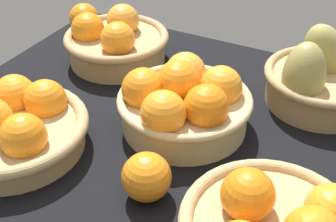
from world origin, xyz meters
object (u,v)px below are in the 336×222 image
(basket_far_right_pears, at_px, (319,79))
(basket_near_left, at_px, (11,126))
(basket_center, at_px, (184,102))
(basket_far_left, at_px, (115,42))
(loose_orange_back_gap, at_px, (84,18))
(loose_orange_front_gap, at_px, (147,177))

(basket_far_right_pears, height_order, basket_near_left, basket_far_right_pears)
(basket_center, bearing_deg, basket_far_right_pears, 43.98)
(basket_far_left, distance_m, loose_orange_back_gap, 0.17)
(basket_near_left, bearing_deg, basket_far_left, 91.19)
(basket_center, xyz_separation_m, loose_orange_back_gap, (-0.37, 0.23, -0.02))
(loose_orange_front_gap, bearing_deg, basket_near_left, -179.94)
(basket_far_right_pears, distance_m, basket_far_left, 0.42)
(basket_center, distance_m, basket_far_right_pears, 0.26)
(basket_near_left, distance_m, basket_far_left, 0.32)
(basket_center, relative_size, basket_near_left, 0.93)
(loose_orange_front_gap, relative_size, loose_orange_back_gap, 1.03)
(basket_far_right_pears, bearing_deg, basket_near_left, -139.21)
(loose_orange_back_gap, bearing_deg, basket_far_left, -30.83)
(basket_center, distance_m, basket_far_left, 0.27)
(basket_far_left, height_order, loose_orange_back_gap, basket_far_left)
(basket_near_left, height_order, loose_orange_front_gap, basket_near_left)
(basket_center, xyz_separation_m, loose_orange_front_gap, (0.03, -0.17, -0.01))
(loose_orange_back_gap, bearing_deg, loose_orange_front_gap, -45.36)
(basket_far_right_pears, height_order, loose_orange_back_gap, basket_far_right_pears)
(basket_near_left, height_order, basket_far_left, basket_far_left)
(loose_orange_back_gap, bearing_deg, basket_far_right_pears, -5.10)
(basket_near_left, xyz_separation_m, basket_far_left, (-0.01, 0.32, 0.00))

